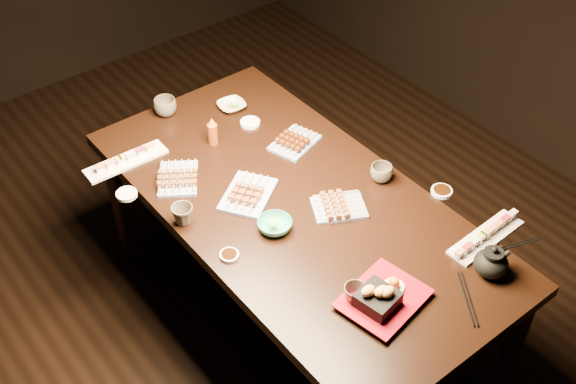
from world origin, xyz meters
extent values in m
plane|color=black|center=(0.00, 0.00, 0.00)|extent=(5.00, 5.00, 0.00)
cube|color=black|center=(0.15, -0.02, 0.38)|extent=(1.33, 1.97, 0.75)
imported|color=#329872|center=(-0.01, -0.09, 0.77)|extent=(0.18, 0.18, 0.04)
imported|color=beige|center=(0.31, 0.65, 0.76)|extent=(0.14, 0.14, 0.03)
imported|color=#4B4139|center=(-0.01, -0.53, 0.79)|extent=(0.11, 0.11, 0.07)
imported|color=#4B4139|center=(0.50, -0.13, 0.79)|extent=(0.10, 0.10, 0.07)
imported|color=#4B4139|center=(-0.26, 0.16, 0.79)|extent=(0.10, 0.10, 0.08)
imported|color=#4B4139|center=(0.05, 0.79, 0.79)|extent=(0.12, 0.12, 0.08)
cylinder|color=brown|center=(0.10, 0.49, 0.82)|extent=(0.04, 0.04, 0.13)
cylinder|color=white|center=(-0.22, -0.10, 0.76)|extent=(0.09, 0.09, 0.01)
cylinder|color=white|center=(0.31, 0.50, 0.76)|extent=(0.10, 0.10, 0.02)
cylinder|color=white|center=(0.63, -0.34, 0.76)|extent=(0.12, 0.12, 0.01)
cylinder|color=white|center=(-0.35, 0.42, 0.76)|extent=(0.10, 0.10, 0.01)
camera|label=1|loc=(-1.15, -1.62, 2.67)|focal=45.00mm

